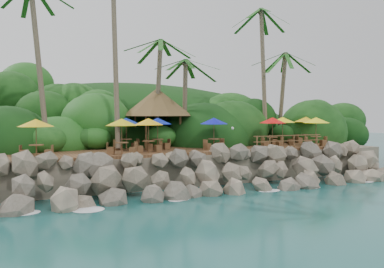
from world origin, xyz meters
name	(u,v)px	position (x,y,z in m)	size (l,w,h in m)	color
ground	(234,195)	(0.00, 0.00, 0.00)	(140.00, 140.00, 0.00)	#19514F
land_base	(148,154)	(0.00, 16.00, 1.05)	(32.00, 25.20, 2.10)	gray
jungle_hill	(127,157)	(0.00, 23.50, 0.00)	(44.80, 28.00, 15.40)	#143811
seawall	(218,172)	(0.00, 2.00, 1.15)	(29.00, 4.00, 2.30)	gray
terrace	(192,150)	(0.00, 6.00, 2.20)	(26.00, 5.00, 0.20)	brown
jungle_foliage	(152,166)	(0.00, 15.00, 0.00)	(44.00, 16.00, 12.00)	#143811
foam_line	(231,194)	(0.00, 0.30, 0.03)	(25.20, 0.80, 0.06)	white
palms	(182,20)	(0.42, 8.89, 12.19)	(26.65, 6.86, 14.79)	brown
palapa	(157,102)	(-1.33, 9.75, 5.79)	(5.66, 5.66, 4.60)	brown
dining_clusters	(208,123)	(1.14, 5.72, 4.20)	(24.67, 5.31, 2.29)	brown
railing	(288,140)	(6.82, 3.65, 2.91)	(6.10, 0.10, 1.00)	brown
waiter	(232,137)	(3.45, 6.19, 3.09)	(0.58, 0.38, 1.58)	white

